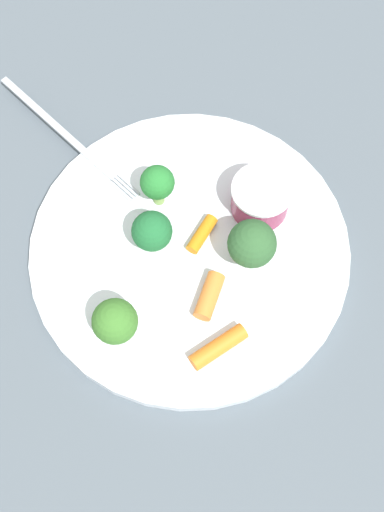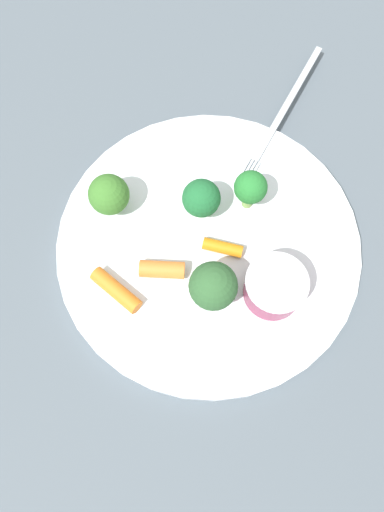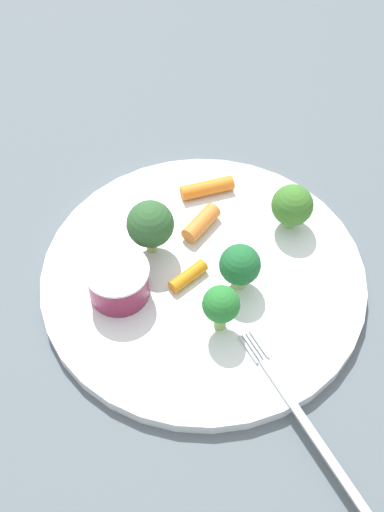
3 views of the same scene
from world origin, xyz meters
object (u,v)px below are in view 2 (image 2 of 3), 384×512
object	(u,v)px
broccoli_floret_0	(250,188)
carrot_stick_2	(116,290)
carrot_stick_0	(162,269)
carrot_stick_1	(223,247)
plate	(208,244)
sauce_cup	(274,287)
broccoli_floret_3	(213,286)
broccoli_floret_1	(109,195)
fork	(281,114)
broccoli_floret_2	(201,199)

from	to	relation	value
broccoli_floret_0	carrot_stick_2	xyz separation A→B (m)	(0.14, 0.06, -0.02)
carrot_stick_0	carrot_stick_2	size ratio (longest dim) A/B	0.80
broccoli_floret_0	carrot_stick_1	size ratio (longest dim) A/B	1.31
carrot_stick_0	carrot_stick_1	bearing A→B (deg)	-171.04
plate	carrot_stick_2	world-z (taller)	carrot_stick_2
broccoli_floret_0	carrot_stick_2	bearing A→B (deg)	23.57
sauce_cup	broccoli_floret_3	distance (m)	0.06
sauce_cup	broccoli_floret_1	bearing A→B (deg)	-42.97
broccoli_floret_0	carrot_stick_0	xyz separation A→B (m)	(0.09, 0.05, -0.02)
sauce_cup	broccoli_floret_3	bearing A→B (deg)	-8.52
plate	carrot_stick_0	bearing A→B (deg)	22.12
fork	broccoli_floret_2	bearing A→B (deg)	39.92
plate	broccoli_floret_0	bearing A→B (deg)	-145.90
sauce_cup	broccoli_floret_2	xyz separation A→B (m)	(0.04, -0.09, 0.01)
sauce_cup	carrot_stick_0	distance (m)	0.10
broccoli_floret_1	carrot_stick_0	world-z (taller)	broccoli_floret_1
fork	sauce_cup	bearing A→B (deg)	70.85
broccoli_floret_2	carrot_stick_2	world-z (taller)	broccoli_floret_2
plate	broccoli_floret_3	distance (m)	0.07
broccoli_floret_1	carrot_stick_0	distance (m)	0.08
carrot_stick_1	fork	xyz separation A→B (m)	(-0.09, -0.13, -0.00)
sauce_cup	broccoli_floret_2	distance (m)	0.10
plate	sauce_cup	xyz separation A→B (m)	(-0.04, 0.06, 0.02)
carrot_stick_0	carrot_stick_1	size ratio (longest dim) A/B	1.10
broccoli_floret_2	carrot_stick_2	xyz separation A→B (m)	(0.09, 0.06, -0.02)
broccoli_floret_1	fork	world-z (taller)	broccoli_floret_1
sauce_cup	broccoli_floret_2	bearing A→B (deg)	-64.82
broccoli_floret_3	carrot_stick_2	world-z (taller)	broccoli_floret_3
plate	sauce_cup	bearing A→B (deg)	125.66
carrot_stick_0	plate	bearing A→B (deg)	-157.88
carrot_stick_0	broccoli_floret_0	bearing A→B (deg)	-151.73
carrot_stick_1	carrot_stick_2	distance (m)	0.10
broccoli_floret_1	carrot_stick_2	distance (m)	0.09
broccoli_floret_2	fork	size ratio (longest dim) A/B	0.31
broccoli_floret_3	broccoli_floret_1	bearing A→B (deg)	-56.65
carrot_stick_2	carrot_stick_0	bearing A→B (deg)	-167.64
sauce_cup	broccoli_floret_1	world-z (taller)	broccoli_floret_1
carrot_stick_0	carrot_stick_2	world-z (taller)	carrot_stick_0
plate	carrot_stick_1	size ratio (longest dim) A/B	7.74
broccoli_floret_1	carrot_stick_0	size ratio (longest dim) A/B	1.13
sauce_cup	carrot_stick_0	xyz separation A→B (m)	(0.09, -0.04, -0.01)
sauce_cup	carrot_stick_0	bearing A→B (deg)	-24.20
sauce_cup	carrot_stick_0	size ratio (longest dim) A/B	1.34
sauce_cup	fork	world-z (taller)	sauce_cup
fork	plate	bearing A→B (deg)	48.66
broccoli_floret_3	carrot_stick_1	distance (m)	0.05
broccoli_floret_1	broccoli_floret_3	bearing A→B (deg)	123.35
sauce_cup	broccoli_floret_0	world-z (taller)	broccoli_floret_0
sauce_cup	carrot_stick_0	world-z (taller)	sauce_cup
carrot_stick_2	broccoli_floret_0	bearing A→B (deg)	-156.43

